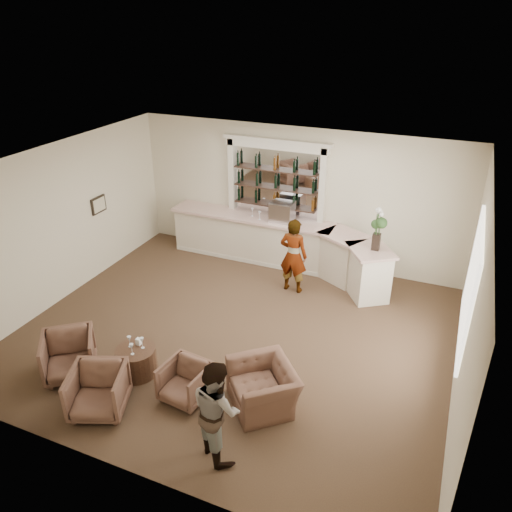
{
  "coord_description": "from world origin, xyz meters",
  "views": [
    {
      "loc": [
        3.51,
        -7.21,
        5.7
      ],
      "look_at": [
        0.06,
        0.9,
        1.27
      ],
      "focal_mm": 35.0,
      "sensor_mm": 36.0,
      "label": 1
    }
  ],
  "objects_px": {
    "sommelier": "(293,256)",
    "espresso_machine": "(282,212)",
    "guest": "(217,410)",
    "cocktail_table": "(137,361)",
    "armchair_left": "(69,356)",
    "armchair_far": "(263,387)",
    "flower_vase": "(378,226)",
    "bar_counter": "(281,244)",
    "armchair_right": "(185,382)",
    "armchair_center": "(98,391)"
  },
  "relations": [
    {
      "from": "armchair_left",
      "to": "armchair_right",
      "type": "distance_m",
      "value": 2.12
    },
    {
      "from": "sommelier",
      "to": "guest",
      "type": "bearing_deg",
      "value": 99.24
    },
    {
      "from": "armchair_far",
      "to": "espresso_machine",
      "type": "distance_m",
      "value": 5.0
    },
    {
      "from": "armchair_left",
      "to": "flower_vase",
      "type": "relative_size",
      "value": 0.92
    },
    {
      "from": "bar_counter",
      "to": "flower_vase",
      "type": "xyz_separation_m",
      "value": [
        2.3,
        -0.59,
        1.1
      ]
    },
    {
      "from": "espresso_machine",
      "to": "flower_vase",
      "type": "bearing_deg",
      "value": -17.33
    },
    {
      "from": "guest",
      "to": "cocktail_table",
      "type": "bearing_deg",
      "value": 10.82
    },
    {
      "from": "bar_counter",
      "to": "armchair_far",
      "type": "bearing_deg",
      "value": -72.97
    },
    {
      "from": "armchair_far",
      "to": "armchair_left",
      "type": "bearing_deg",
      "value": -121.11
    },
    {
      "from": "sommelier",
      "to": "espresso_machine",
      "type": "relative_size",
      "value": 3.19
    },
    {
      "from": "guest",
      "to": "armchair_center",
      "type": "height_order",
      "value": "guest"
    },
    {
      "from": "cocktail_table",
      "to": "armchair_center",
      "type": "bearing_deg",
      "value": -90.67
    },
    {
      "from": "armchair_center",
      "to": "sommelier",
      "type": "bearing_deg",
      "value": 50.18
    },
    {
      "from": "armchair_left",
      "to": "espresso_machine",
      "type": "distance_m",
      "value": 5.7
    },
    {
      "from": "armchair_left",
      "to": "armchair_far",
      "type": "height_order",
      "value": "armchair_left"
    },
    {
      "from": "armchair_center",
      "to": "armchair_far",
      "type": "relative_size",
      "value": 0.78
    },
    {
      "from": "espresso_machine",
      "to": "armchair_left",
      "type": "bearing_deg",
      "value": -110.26
    },
    {
      "from": "cocktail_table",
      "to": "guest",
      "type": "distance_m",
      "value": 2.34
    },
    {
      "from": "cocktail_table",
      "to": "sommelier",
      "type": "relative_size",
      "value": 0.4
    },
    {
      "from": "espresso_machine",
      "to": "armchair_far",
      "type": "bearing_deg",
      "value": -73.71
    },
    {
      "from": "guest",
      "to": "armchair_right",
      "type": "height_order",
      "value": "guest"
    },
    {
      "from": "sommelier",
      "to": "armchair_right",
      "type": "relative_size",
      "value": 2.39
    },
    {
      "from": "bar_counter",
      "to": "guest",
      "type": "distance_m",
      "value": 5.83
    },
    {
      "from": "sommelier",
      "to": "armchair_far",
      "type": "relative_size",
      "value": 1.59
    },
    {
      "from": "armchair_left",
      "to": "guest",
      "type": "bearing_deg",
      "value": -47.91
    },
    {
      "from": "armchair_right",
      "to": "espresso_machine",
      "type": "xyz_separation_m",
      "value": [
        -0.24,
        5.04,
        1.05
      ]
    },
    {
      "from": "guest",
      "to": "flower_vase",
      "type": "distance_m",
      "value": 5.31
    },
    {
      "from": "bar_counter",
      "to": "cocktail_table",
      "type": "bearing_deg",
      "value": -100.58
    },
    {
      "from": "guest",
      "to": "espresso_machine",
      "type": "height_order",
      "value": "espresso_machine"
    },
    {
      "from": "guest",
      "to": "armchair_right",
      "type": "distance_m",
      "value": 1.32
    },
    {
      "from": "cocktail_table",
      "to": "guest",
      "type": "relative_size",
      "value": 0.44
    },
    {
      "from": "cocktail_table",
      "to": "armchair_center",
      "type": "height_order",
      "value": "armchair_center"
    },
    {
      "from": "guest",
      "to": "armchair_far",
      "type": "height_order",
      "value": "guest"
    },
    {
      "from": "sommelier",
      "to": "bar_counter",
      "type": "bearing_deg",
      "value": -54.55
    },
    {
      "from": "cocktail_table",
      "to": "armchair_right",
      "type": "relative_size",
      "value": 0.96
    },
    {
      "from": "bar_counter",
      "to": "armchair_left",
      "type": "height_order",
      "value": "bar_counter"
    },
    {
      "from": "cocktail_table",
      "to": "espresso_machine",
      "type": "height_order",
      "value": "espresso_machine"
    },
    {
      "from": "armchair_left",
      "to": "flower_vase",
      "type": "bearing_deg",
      "value": 9.01
    },
    {
      "from": "armchair_right",
      "to": "armchair_center",
      "type": "bearing_deg",
      "value": -138.33
    },
    {
      "from": "sommelier",
      "to": "flower_vase",
      "type": "bearing_deg",
      "value": -163.71
    },
    {
      "from": "sommelier",
      "to": "armchair_right",
      "type": "distance_m",
      "value": 4.0
    },
    {
      "from": "bar_counter",
      "to": "armchair_far",
      "type": "height_order",
      "value": "bar_counter"
    },
    {
      "from": "sommelier",
      "to": "guest",
      "type": "distance_m",
      "value": 4.74
    },
    {
      "from": "flower_vase",
      "to": "sommelier",
      "type": "bearing_deg",
      "value": -166.44
    },
    {
      "from": "cocktail_table",
      "to": "flower_vase",
      "type": "bearing_deg",
      "value": 52.41
    },
    {
      "from": "flower_vase",
      "to": "armchair_left",
      "type": "bearing_deg",
      "value": -132.42
    },
    {
      "from": "bar_counter",
      "to": "armchair_left",
      "type": "relative_size",
      "value": 6.64
    },
    {
      "from": "bar_counter",
      "to": "armchair_far",
      "type": "xyz_separation_m",
      "value": [
        1.4,
        -4.58,
        -0.22
      ]
    },
    {
      "from": "flower_vase",
      "to": "bar_counter",
      "type": "bearing_deg",
      "value": 165.58
    },
    {
      "from": "armchair_center",
      "to": "flower_vase",
      "type": "relative_size",
      "value": 0.9
    }
  ]
}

